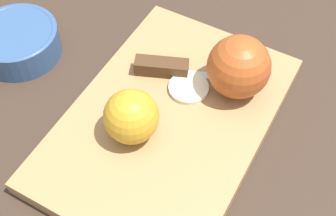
{
  "coord_description": "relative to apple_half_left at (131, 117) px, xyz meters",
  "views": [
    {
      "loc": [
        -0.32,
        -0.2,
        0.55
      ],
      "look_at": [
        0.0,
        0.0,
        0.04
      ],
      "focal_mm": 50.0,
      "sensor_mm": 36.0,
      "label": 1
    }
  ],
  "objects": [
    {
      "name": "bowl",
      "position": [
        0.05,
        0.25,
        -0.03
      ],
      "size": [
        0.13,
        0.13,
        0.05
      ],
      "color": "#33517F",
      "rests_on": "ground_plane"
    },
    {
      "name": "apple_slice",
      "position": [
        0.1,
        -0.03,
        -0.03
      ],
      "size": [
        0.06,
        0.06,
        0.01
      ],
      "color": "beige",
      "rests_on": "cutting_board"
    },
    {
      "name": "apple_half_right",
      "position": [
        0.14,
        -0.08,
        0.01
      ],
      "size": [
        0.09,
        0.09,
        0.09
      ],
      "rotation": [
        0.0,
        0.0,
        3.11
      ],
      "color": "#AD4C1E",
      "rests_on": "cutting_board"
    },
    {
      "name": "knife",
      "position": [
        0.11,
        0.02,
        -0.03
      ],
      "size": [
        0.09,
        0.16,
        0.02
      ],
      "rotation": [
        0.0,
        0.0,
        -1.15
      ],
      "color": "silver",
      "rests_on": "cutting_board"
    },
    {
      "name": "cutting_board",
      "position": [
        0.05,
        -0.03,
        -0.05
      ],
      "size": [
        0.39,
        0.27,
        0.02
      ],
      "color": "#A37A4C",
      "rests_on": "ground_plane"
    },
    {
      "name": "apple_half_left",
      "position": [
        0.0,
        0.0,
        0.0
      ],
      "size": [
        0.07,
        0.07,
        0.07
      ],
      "rotation": [
        0.0,
        0.0,
        2.3
      ],
      "color": "gold",
      "rests_on": "cutting_board"
    },
    {
      "name": "ground_plane",
      "position": [
        0.05,
        -0.03,
        -0.06
      ],
      "size": [
        4.0,
        4.0,
        0.0
      ],
      "primitive_type": "plane",
      "color": "#38281E"
    }
  ]
}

